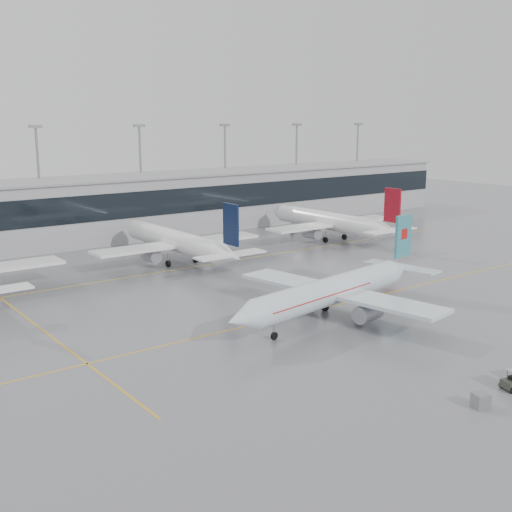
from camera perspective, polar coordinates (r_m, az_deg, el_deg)
ground at (r=81.73m, az=5.08°, el=-4.85°), size 320.00×320.00×0.00m
taxi_line_main at (r=81.73m, az=5.08°, el=-4.84°), size 120.00×0.25×0.01m
taxi_line_north at (r=105.14m, az=-5.90°, el=-1.01°), size 120.00×0.25×0.01m
taxi_line_cross at (r=79.94m, az=-18.92°, el=-5.86°), size 0.25×60.00×0.01m
terminal at (r=132.12m, az=-13.17°, el=4.07°), size 180.00×15.00×12.00m
terminal_glass at (r=125.11m, az=-11.80°, el=4.39°), size 180.00×0.20×5.00m
terminal_roof at (r=131.43m, az=-13.30°, el=6.74°), size 182.00×16.00×0.40m
light_masts at (r=136.84m, az=-14.35°, el=7.37°), size 156.40×1.00×22.60m
air_canada_jet at (r=78.29m, az=7.17°, el=-3.00°), size 35.52×28.43×11.06m
parked_jet_c at (r=107.49m, az=-6.96°, el=1.27°), size 29.64×36.96×11.72m
parked_jet_d at (r=128.29m, az=6.70°, el=3.04°), size 29.64×36.96×11.72m
gse_unit at (r=58.19m, az=19.34°, el=-12.05°), size 1.55×1.49×1.27m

